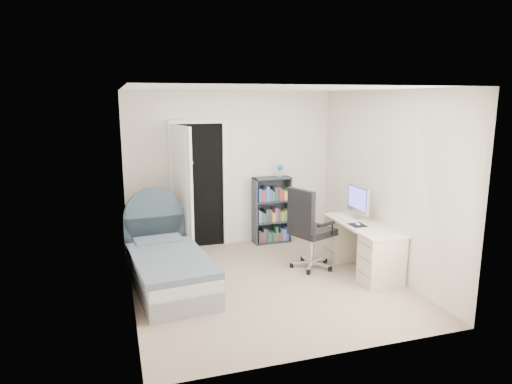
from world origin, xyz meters
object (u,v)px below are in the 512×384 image
object	(u,v)px
floor_lamp	(190,214)
bookcase	(272,212)
bed	(168,266)
desk	(362,245)
office_chair	(308,225)
nightstand	(146,237)

from	to	relation	value
floor_lamp	bookcase	world-z (taller)	floor_lamp
bed	desk	xyz separation A→B (m)	(2.66, -0.27, 0.12)
office_chair	floor_lamp	bearing A→B (deg)	138.41
bookcase	office_chair	distance (m)	1.32
bookcase	desk	xyz separation A→B (m)	(0.77, -1.60, -0.14)
bed	office_chair	size ratio (longest dim) A/B	1.66
bed	nightstand	distance (m)	1.10
bed	office_chair	bearing A→B (deg)	0.18
nightstand	floor_lamp	world-z (taller)	floor_lamp
bed	bookcase	distance (m)	2.32
bookcase	desk	size ratio (longest dim) A/B	0.94
bed	nightstand	bearing A→B (deg)	100.30
desk	office_chair	distance (m)	0.81
floor_lamp	desk	bearing A→B (deg)	-36.00
bookcase	office_chair	size ratio (longest dim) A/B	1.12
floor_lamp	desk	distance (m)	2.68
nightstand	desk	bearing A→B (deg)	-25.25
bed	bookcase	bearing A→B (deg)	34.95
nightstand	office_chair	distance (m)	2.42
nightstand	desk	xyz separation A→B (m)	(2.86, -1.35, 0.02)
floor_lamp	desk	xyz separation A→B (m)	(2.16, -1.57, -0.22)
floor_lamp	bookcase	distance (m)	1.39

